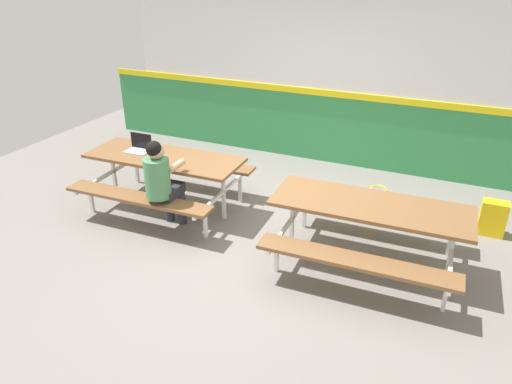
{
  "coord_description": "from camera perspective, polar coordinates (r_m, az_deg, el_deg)",
  "views": [
    {
      "loc": [
        2.06,
        -4.59,
        3.02
      ],
      "look_at": [
        0.0,
        -0.01,
        0.55
      ],
      "focal_mm": 33.11,
      "sensor_mm": 36.0,
      "label": 1
    }
  ],
  "objects": [
    {
      "name": "accent_backdrop",
      "position": [
        7.7,
        8.24,
        12.59
      ],
      "size": [
        8.0,
        0.14,
        2.6
      ],
      "color": "#338C4C",
      "rests_on": "ground"
    },
    {
      "name": "picnic_table_right",
      "position": [
        5.13,
        13.51,
        -3.03
      ],
      "size": [
        2.08,
        1.61,
        0.74
      ],
      "color": "brown",
      "rests_on": "ground"
    },
    {
      "name": "laptop_silver",
      "position": [
        6.48,
        -13.97,
        5.23
      ],
      "size": [
        0.33,
        0.23,
        0.22
      ],
      "color": "silver",
      "rests_on": "picnic_table_left"
    },
    {
      "name": "picnic_table_left",
      "position": [
        6.31,
        -10.96,
        2.9
      ],
      "size": [
        2.08,
        1.61,
        0.74
      ],
      "color": "brown",
      "rests_on": "ground"
    },
    {
      "name": "backpack_dark",
      "position": [
        6.4,
        26.69,
        -2.84
      ],
      "size": [
        0.3,
        0.22,
        0.44
      ],
      "color": "yellow",
      "rests_on": "ground"
    },
    {
      "name": "ground_plane",
      "position": [
        5.87,
        0.03,
        -4.88
      ],
      "size": [
        10.0,
        10.0,
        0.02
      ],
      "primitive_type": "cube",
      "color": "gray"
    },
    {
      "name": "tote_bag_bright",
      "position": [
        6.27,
        14.35,
        -1.51
      ],
      "size": [
        0.34,
        0.21,
        0.43
      ],
      "color": "yellow",
      "rests_on": "ground"
    },
    {
      "name": "student_nearer",
      "position": [
        5.67,
        -11.36,
        1.57
      ],
      "size": [
        0.37,
        0.53,
        1.21
      ],
      "color": "#2D2D38",
      "rests_on": "ground"
    }
  ]
}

